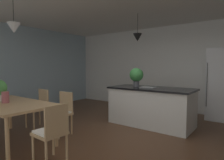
# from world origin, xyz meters

# --- Properties ---
(ground_plane) EXTENTS (10.00, 8.40, 0.04)m
(ground_plane) POSITION_xyz_m (0.00, 0.00, -0.02)
(ground_plane) COLOR #4C301E
(wall_back_kitchen) EXTENTS (10.00, 0.12, 2.70)m
(wall_back_kitchen) POSITION_xyz_m (0.00, 3.26, 1.35)
(wall_back_kitchen) COLOR silver
(wall_back_kitchen) RESTS_ON ground_plane
(window_wall_left_glazing) EXTENTS (0.06, 8.40, 2.70)m
(window_wall_left_glazing) POSITION_xyz_m (-4.06, 0.00, 1.35)
(window_wall_left_glazing) COLOR #9EB7C6
(window_wall_left_glazing) RESTS_ON ground_plane
(dining_table) EXTENTS (1.83, 0.99, 0.75)m
(dining_table) POSITION_xyz_m (-1.61, -1.24, 0.68)
(dining_table) COLOR tan
(dining_table) RESTS_ON ground_plane
(chair_far_right) EXTENTS (0.41, 0.41, 0.87)m
(chair_far_right) POSITION_xyz_m (-1.20, -0.38, 0.47)
(chair_far_right) COLOR tan
(chair_far_right) RESTS_ON ground_plane
(chair_far_left) EXTENTS (0.41, 0.41, 0.87)m
(chair_far_left) POSITION_xyz_m (-2.02, -0.38, 0.47)
(chair_far_left) COLOR tan
(chair_far_left) RESTS_ON ground_plane
(chair_kitchen_end) EXTENTS (0.42, 0.42, 0.87)m
(chair_kitchen_end) POSITION_xyz_m (-0.33, -1.25, 0.47)
(chair_kitchen_end) COLOR tan
(chair_kitchen_end) RESTS_ON ground_plane
(kitchen_island) EXTENTS (1.97, 0.92, 0.91)m
(kitchen_island) POSITION_xyz_m (-0.02, 1.33, 0.46)
(kitchen_island) COLOR silver
(kitchen_island) RESTS_ON ground_plane
(refrigerator) EXTENTS (0.70, 0.67, 1.88)m
(refrigerator) POSITION_xyz_m (1.28, 2.86, 0.94)
(refrigerator) COLOR silver
(refrigerator) RESTS_ON ground_plane
(pendant_over_table) EXTENTS (0.24, 0.24, 0.68)m
(pendant_over_table) POSITION_xyz_m (-1.60, -1.10, 2.11)
(pendant_over_table) COLOR black
(pendant_over_island_main) EXTENTS (0.22, 0.22, 0.68)m
(pendant_over_island_main) POSITION_xyz_m (-0.40, 1.33, 2.12)
(pendant_over_island_main) COLOR black
(potted_plant_on_island) EXTENTS (0.34, 0.34, 0.47)m
(potted_plant_on_island) POSITION_xyz_m (-0.42, 1.33, 1.18)
(potted_plant_on_island) COLOR #4C4C51
(potted_plant_on_island) RESTS_ON kitchen_island
(vase_on_dining_table) EXTENTS (0.13, 0.13, 0.20)m
(vase_on_dining_table) POSITION_xyz_m (-1.62, -1.29, 0.85)
(vase_on_dining_table) COLOR #994C51
(vase_on_dining_table) RESTS_ON dining_table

